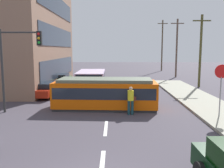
# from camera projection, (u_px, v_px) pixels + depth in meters

# --- Properties ---
(ground_plane) EXTENTS (120.00, 120.00, 0.00)m
(ground_plane) POSITION_uv_depth(u_px,v_px,m) (108.00, 109.00, 16.22)
(ground_plane) COLOR #423C46
(lane_stripe_1) EXTENTS (0.16, 2.40, 0.01)m
(lane_stripe_1) POSITION_uv_depth(u_px,v_px,m) (102.00, 165.00, 8.29)
(lane_stripe_1) COLOR silver
(lane_stripe_1) RESTS_ON ground
(lane_stripe_2) EXTENTS (0.16, 2.40, 0.01)m
(lane_stripe_2) POSITION_uv_depth(u_px,v_px,m) (106.00, 128.00, 12.25)
(lane_stripe_2) COLOR silver
(lane_stripe_2) RESTS_ON ground
(lane_stripe_3) EXTENTS (0.16, 2.40, 0.01)m
(lane_stripe_3) POSITION_uv_depth(u_px,v_px,m) (109.00, 92.00, 22.43)
(lane_stripe_3) COLOR silver
(lane_stripe_3) RESTS_ON ground
(lane_stripe_4) EXTENTS (0.16, 2.40, 0.01)m
(lane_stripe_4) POSITION_uv_depth(u_px,v_px,m) (110.00, 83.00, 28.37)
(lane_stripe_4) COLOR silver
(lane_stripe_4) RESTS_ON ground
(streetcar_tram) EXTENTS (6.75, 2.84, 1.96)m
(streetcar_tram) POSITION_uv_depth(u_px,v_px,m) (105.00, 93.00, 16.35)
(streetcar_tram) COLOR #E15306
(streetcar_tram) RESTS_ON ground
(city_bus) EXTENTS (2.60, 5.48, 1.78)m
(city_bus) POSITION_uv_depth(u_px,v_px,m) (91.00, 79.00, 23.89)
(city_bus) COLOR #BDA4C5
(city_bus) RESTS_ON ground
(pedestrian_crossing) EXTENTS (0.51, 0.36, 1.67)m
(pedestrian_crossing) POSITION_uv_depth(u_px,v_px,m) (131.00, 99.00, 14.67)
(pedestrian_crossing) COLOR #183B43
(pedestrian_crossing) RESTS_ON ground
(parked_sedan_mid) EXTENTS (2.10, 4.20, 1.19)m
(parked_sedan_mid) POSITION_uv_depth(u_px,v_px,m) (44.00, 89.00, 20.36)
(parked_sedan_mid) COLOR #9F1E0C
(parked_sedan_mid) RESTS_ON ground
(parked_sedan_far) EXTENTS (2.07, 4.39, 1.19)m
(parked_sedan_far) POSITION_uv_depth(u_px,v_px,m) (60.00, 79.00, 27.21)
(parked_sedan_far) COLOR #3E6129
(parked_sedan_far) RESTS_ON ground
(stop_sign) EXTENTS (0.76, 0.07, 2.88)m
(stop_sign) POSITION_uv_depth(u_px,v_px,m) (221.00, 79.00, 13.73)
(stop_sign) COLOR gray
(stop_sign) RESTS_ON sidewalk_curb_right
(traffic_light_mast) EXTENTS (2.53, 0.33, 5.04)m
(traffic_light_mast) POSITION_uv_depth(u_px,v_px,m) (18.00, 55.00, 14.87)
(traffic_light_mast) COLOR #333333
(traffic_light_mast) RESTS_ON ground
(utility_pole_mid) EXTENTS (1.80, 0.24, 7.27)m
(utility_pole_mid) POSITION_uv_depth(u_px,v_px,m) (201.00, 50.00, 25.12)
(utility_pole_mid) COLOR #4B4824
(utility_pole_mid) RESTS_ON ground
(utility_pole_far) EXTENTS (1.80, 0.24, 7.94)m
(utility_pole_far) POSITION_uv_depth(u_px,v_px,m) (177.00, 47.00, 34.14)
(utility_pole_far) COLOR brown
(utility_pole_far) RESTS_ON ground
(utility_pole_distant) EXTENTS (1.80, 0.24, 8.98)m
(utility_pole_distant) POSITION_uv_depth(u_px,v_px,m) (162.00, 45.00, 44.48)
(utility_pole_distant) COLOR brown
(utility_pole_distant) RESTS_ON ground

